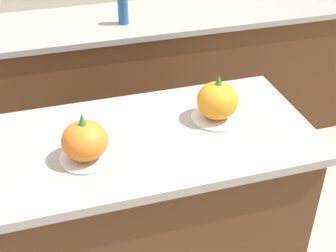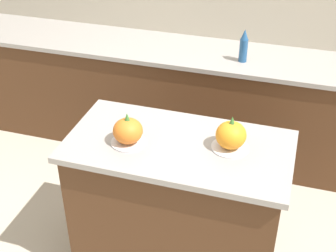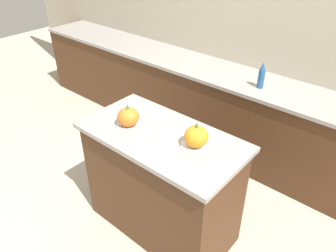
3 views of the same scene
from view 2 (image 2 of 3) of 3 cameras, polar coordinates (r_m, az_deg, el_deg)
kitchen_island at (r=2.77m, az=1.17°, el=-10.01°), size 1.21×0.63×0.93m
back_counter at (r=3.81m, az=6.55°, el=2.54°), size 6.00×0.60×0.89m
pumpkin_cake_left at (r=2.46m, az=-4.91°, el=-0.68°), size 0.19×0.19×0.18m
pumpkin_cake_right at (r=2.43m, az=7.68°, el=-1.21°), size 0.20×0.20×0.19m
bottle_tall at (r=3.47m, az=9.21°, el=9.58°), size 0.06×0.06×0.25m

